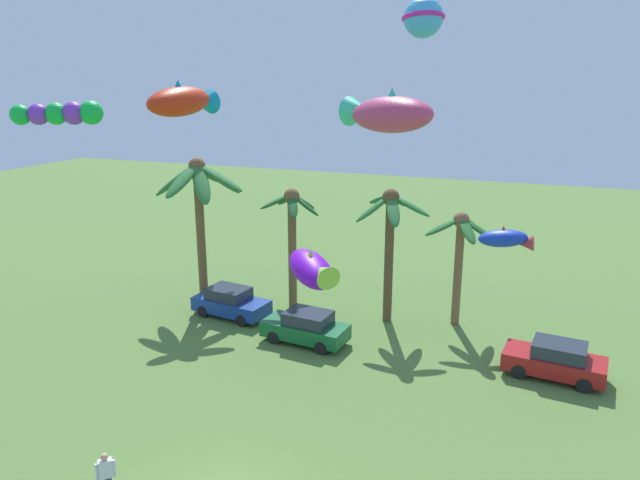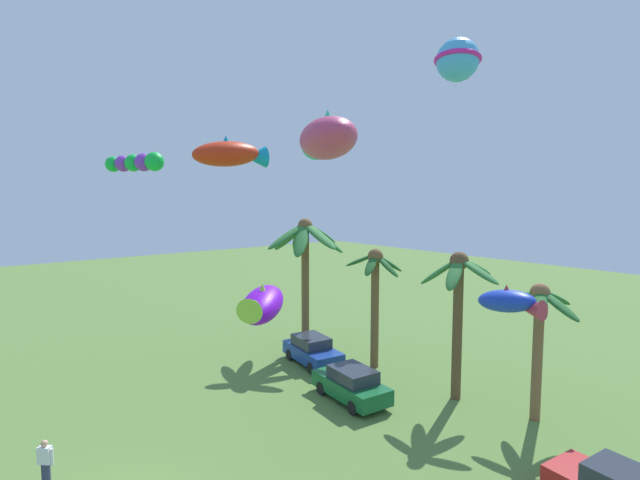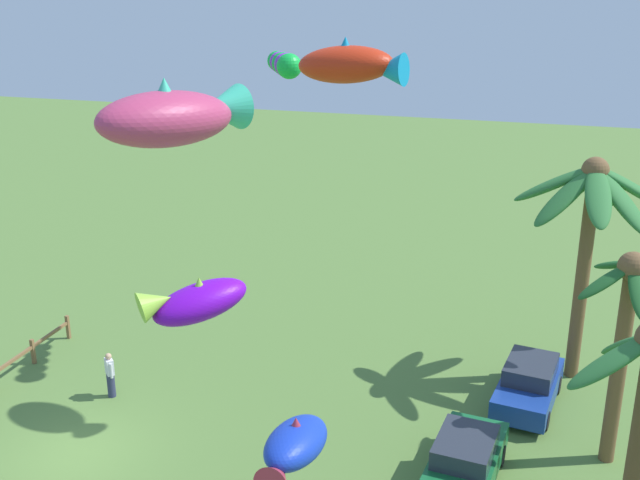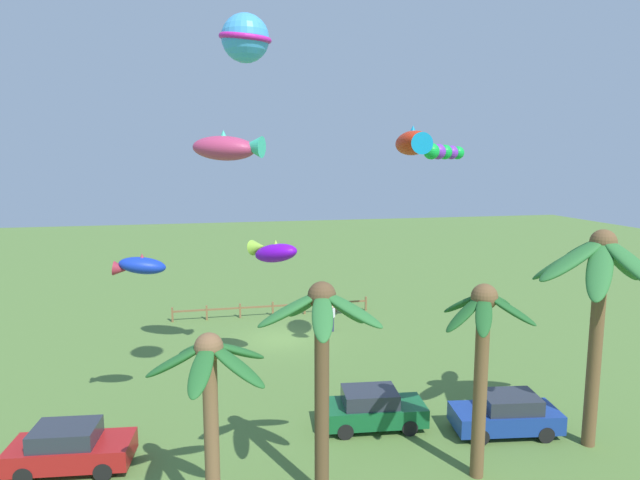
# 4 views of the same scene
# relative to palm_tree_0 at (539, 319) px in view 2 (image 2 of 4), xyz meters

# --- Properties ---
(palm_tree_0) EXTENTS (3.46, 3.52, 5.66)m
(palm_tree_0) POSITION_rel_palm_tree_0_xyz_m (0.00, 0.00, 0.00)
(palm_tree_0) COLOR brown
(palm_tree_0) RESTS_ON ground
(palm_tree_1) EXTENTS (3.00, 2.92, 6.38)m
(palm_tree_1) POSITION_rel_palm_tree_0_xyz_m (-8.37, -0.82, 0.35)
(palm_tree_1) COLOR brown
(palm_tree_1) RESTS_ON ground
(palm_tree_2) EXTENTS (4.95, 5.16, 7.82)m
(palm_tree_2) POSITION_rel_palm_tree_0_xyz_m (-13.22, -1.76, 1.94)
(palm_tree_2) COLOR brown
(palm_tree_2) RESTS_ON ground
(palm_tree_3) EXTENTS (3.61, 3.76, 6.70)m
(palm_tree_3) POSITION_rel_palm_tree_0_xyz_m (-3.23, -0.80, 0.76)
(palm_tree_3) COLOR brown
(palm_tree_3) RESTS_ON ground
(parked_car_1) EXTENTS (4.05, 2.09, 1.51)m
(parked_car_1) POSITION_rel_palm_tree_0_xyz_m (-6.06, -4.65, -3.46)
(parked_car_1) COLOR #145B2D
(parked_car_1) RESTS_ON ground
(parked_car_2) EXTENTS (4.10, 2.22, 1.51)m
(parked_car_2) POSITION_rel_palm_tree_0_xyz_m (-10.81, -3.16, -3.46)
(parked_car_2) COLOR navy
(parked_car_2) RESTS_ON ground
(spectator_0) EXTENTS (0.43, 0.43, 1.59)m
(spectator_0) POSITION_rel_palm_tree_0_xyz_m (-7.29, -16.43, -3.39)
(spectator_0) COLOR #2D3351
(spectator_0) RESTS_ON ground
(kite_fish_0) EXTENTS (1.90, 3.42, 1.39)m
(kite_fish_0) POSITION_rel_palm_tree_0_xyz_m (-9.14, -8.82, 6.69)
(kite_fish_0) COLOR red
(kite_fish_1) EXTENTS (2.61, 2.68, 1.28)m
(kite_fish_1) POSITION_rel_palm_tree_0_xyz_m (-3.14, -11.08, 1.65)
(kite_fish_1) COLOR #6F0CCE
(kite_fish_2) EXTENTS (3.47, 2.70, 1.38)m
(kite_fish_2) POSITION_rel_palm_tree_0_xyz_m (-1.11, -10.21, 6.48)
(kite_fish_2) COLOR #BD3863
(kite_tube_3) EXTENTS (2.71, 1.86, 0.81)m
(kite_tube_3) POSITION_rel_palm_tree_0_xyz_m (-11.97, -11.85, 6.35)
(kite_tube_3) COLOR green
(kite_fish_4) EXTENTS (1.98, 0.94, 0.87)m
(kite_fish_4) POSITION_rel_palm_tree_0_xyz_m (2.40, -6.66, 2.07)
(kite_fish_4) COLOR #1534BA
(kite_ball_5) EXTENTS (2.26, 2.26, 1.51)m
(kite_ball_5) POSITION_rel_palm_tree_0_xyz_m (-1.43, -3.88, 9.74)
(kite_ball_5) COLOR #42A4EB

